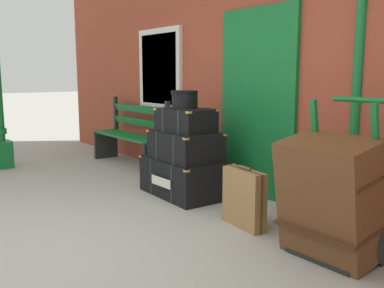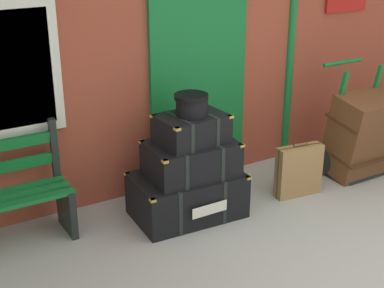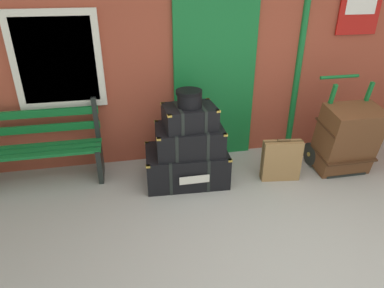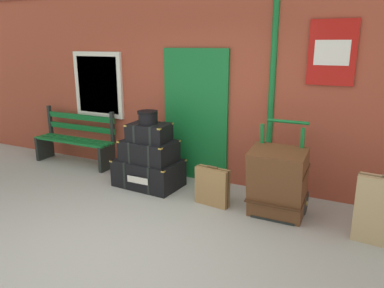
{
  "view_description": "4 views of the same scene",
  "coord_description": "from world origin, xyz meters",
  "px_view_note": "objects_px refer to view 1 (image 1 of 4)",
  "views": [
    {
      "loc": [
        3.13,
        -1.1,
        1.38
      ],
      "look_at": [
        -0.28,
        1.55,
        0.67
      ],
      "focal_mm": 40.15,
      "sensor_mm": 36.0,
      "label": 1
    },
    {
      "loc": [
        -3.09,
        -2.27,
        2.63
      ],
      "look_at": [
        -0.59,
        1.93,
        0.65
      ],
      "focal_mm": 52.44,
      "sensor_mm": 36.0,
      "label": 2
    },
    {
      "loc": [
        -1.4,
        -1.86,
        2.37
      ],
      "look_at": [
        -0.68,
        1.68,
        0.56
      ],
      "focal_mm": 31.82,
      "sensor_mm": 36.0,
      "label": 3
    },
    {
      "loc": [
        2.31,
        -2.77,
        2.16
      ],
      "look_at": [
        0.1,
        1.67,
        0.81
      ],
      "focal_mm": 34.47,
      "sensor_mm": 36.0,
      "label": 4
    }
  ],
  "objects_px": {
    "steamer_trunk_base": "(185,177)",
    "steamer_trunk_top": "(186,120)",
    "platform_bench": "(132,136)",
    "porters_trolley": "(343,219)",
    "suitcase_cream": "(244,198)",
    "round_hatbox": "(185,98)",
    "large_brown_trunk": "(331,198)",
    "steamer_trunk_middle": "(185,146)"
  },
  "relations": [
    {
      "from": "steamer_trunk_base",
      "to": "steamer_trunk_top",
      "type": "distance_m",
      "value": 0.66
    },
    {
      "from": "steamer_trunk_top",
      "to": "platform_bench",
      "type": "bearing_deg",
      "value": 168.62
    },
    {
      "from": "porters_trolley",
      "to": "suitcase_cream",
      "type": "bearing_deg",
      "value": -167.71
    },
    {
      "from": "steamer_trunk_base",
      "to": "round_hatbox",
      "type": "relative_size",
      "value": 3.46
    },
    {
      "from": "large_brown_trunk",
      "to": "suitcase_cream",
      "type": "xyz_separation_m",
      "value": [
        -0.88,
        -0.02,
        -0.2
      ]
    },
    {
      "from": "large_brown_trunk",
      "to": "suitcase_cream",
      "type": "relative_size",
      "value": 1.65
    },
    {
      "from": "steamer_trunk_top",
      "to": "steamer_trunk_base",
      "type": "bearing_deg",
      "value": 162.4
    },
    {
      "from": "steamer_trunk_base",
      "to": "steamer_trunk_top",
      "type": "xyz_separation_m",
      "value": [
        0.04,
        -0.01,
        0.66
      ]
    },
    {
      "from": "steamer_trunk_base",
      "to": "large_brown_trunk",
      "type": "relative_size",
      "value": 1.11
    },
    {
      "from": "steamer_trunk_top",
      "to": "round_hatbox",
      "type": "xyz_separation_m",
      "value": [
        -0.0,
        -0.01,
        0.24
      ]
    },
    {
      "from": "steamer_trunk_top",
      "to": "steamer_trunk_middle",
      "type": "bearing_deg",
      "value": -143.33
    },
    {
      "from": "suitcase_cream",
      "to": "round_hatbox",
      "type": "bearing_deg",
      "value": 170.61
    },
    {
      "from": "large_brown_trunk",
      "to": "porters_trolley",
      "type": "bearing_deg",
      "value": 90.0
    },
    {
      "from": "round_hatbox",
      "to": "large_brown_trunk",
      "type": "bearing_deg",
      "value": -4.79
    },
    {
      "from": "platform_bench",
      "to": "porters_trolley",
      "type": "height_order",
      "value": "porters_trolley"
    },
    {
      "from": "suitcase_cream",
      "to": "steamer_trunk_top",
      "type": "bearing_deg",
      "value": 169.99
    },
    {
      "from": "porters_trolley",
      "to": "round_hatbox",
      "type": "bearing_deg",
      "value": -179.9
    },
    {
      "from": "platform_bench",
      "to": "steamer_trunk_base",
      "type": "xyz_separation_m",
      "value": [
        1.83,
        -0.36,
        -0.23
      ]
    },
    {
      "from": "suitcase_cream",
      "to": "large_brown_trunk",
      "type": "bearing_deg",
      "value": 1.25
    },
    {
      "from": "porters_trolley",
      "to": "suitcase_cream",
      "type": "xyz_separation_m",
      "value": [
        -0.88,
        -0.19,
        -0.01
      ]
    },
    {
      "from": "large_brown_trunk",
      "to": "steamer_trunk_top",
      "type": "bearing_deg",
      "value": 174.87
    },
    {
      "from": "platform_bench",
      "to": "steamer_trunk_top",
      "type": "relative_size",
      "value": 2.52
    },
    {
      "from": "platform_bench",
      "to": "steamer_trunk_middle",
      "type": "distance_m",
      "value": 1.91
    },
    {
      "from": "suitcase_cream",
      "to": "steamer_trunk_base",
      "type": "bearing_deg",
      "value": 169.72
    },
    {
      "from": "platform_bench",
      "to": "round_hatbox",
      "type": "height_order",
      "value": "round_hatbox"
    },
    {
      "from": "steamer_trunk_base",
      "to": "steamer_trunk_top",
      "type": "bearing_deg",
      "value": -17.6
    },
    {
      "from": "platform_bench",
      "to": "large_brown_trunk",
      "type": "relative_size",
      "value": 1.7
    },
    {
      "from": "steamer_trunk_middle",
      "to": "suitcase_cream",
      "type": "xyz_separation_m",
      "value": [
        1.14,
        -0.2,
        -0.31
      ]
    },
    {
      "from": "steamer_trunk_middle",
      "to": "porters_trolley",
      "type": "bearing_deg",
      "value": -0.1
    },
    {
      "from": "steamer_trunk_middle",
      "to": "steamer_trunk_top",
      "type": "xyz_separation_m",
      "value": [
        0.01,
        0.0,
        0.29
      ]
    },
    {
      "from": "steamer_trunk_middle",
      "to": "porters_trolley",
      "type": "distance_m",
      "value": 2.05
    },
    {
      "from": "steamer_trunk_top",
      "to": "large_brown_trunk",
      "type": "distance_m",
      "value": 2.07
    },
    {
      "from": "steamer_trunk_middle",
      "to": "porters_trolley",
      "type": "height_order",
      "value": "porters_trolley"
    },
    {
      "from": "steamer_trunk_base",
      "to": "round_hatbox",
      "type": "distance_m",
      "value": 0.9
    },
    {
      "from": "round_hatbox",
      "to": "suitcase_cream",
      "type": "distance_m",
      "value": 1.43
    },
    {
      "from": "steamer_trunk_middle",
      "to": "suitcase_cream",
      "type": "relative_size",
      "value": 1.47
    },
    {
      "from": "round_hatbox",
      "to": "steamer_trunk_middle",
      "type": "bearing_deg",
      "value": 105.31
    },
    {
      "from": "suitcase_cream",
      "to": "porters_trolley",
      "type": "bearing_deg",
      "value": 12.29
    },
    {
      "from": "steamer_trunk_base",
      "to": "steamer_trunk_middle",
      "type": "xyz_separation_m",
      "value": [
        0.03,
        -0.02,
        0.37
      ]
    },
    {
      "from": "steamer_trunk_middle",
      "to": "steamer_trunk_top",
      "type": "height_order",
      "value": "steamer_trunk_top"
    },
    {
      "from": "platform_bench",
      "to": "suitcase_cream",
      "type": "distance_m",
      "value": 3.07
    },
    {
      "from": "platform_bench",
      "to": "steamer_trunk_base",
      "type": "height_order",
      "value": "platform_bench"
    }
  ]
}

